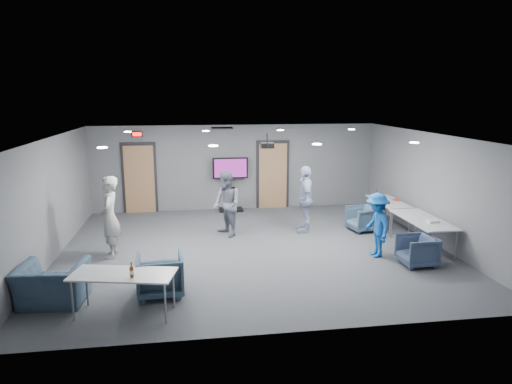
{
  "coord_description": "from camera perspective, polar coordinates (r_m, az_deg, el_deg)",
  "views": [
    {
      "loc": [
        -1.44,
        -10.33,
        3.62
      ],
      "look_at": [
        0.2,
        0.87,
        1.2
      ],
      "focal_mm": 32.0,
      "sensor_mm": 36.0,
      "label": 1
    }
  ],
  "objects": [
    {
      "name": "wall_back",
      "position": [
        14.58,
        -2.57,
        3.09
      ],
      "size": [
        9.0,
        0.02,
        2.7
      ],
      "primitive_type": "cube",
      "color": "slate",
      "rests_on": "floor"
    },
    {
      "name": "table_front_left",
      "position": [
        7.98,
        -16.27,
        -10.06
      ],
      "size": [
        1.81,
        1.05,
        0.73
      ],
      "rotation": [
        0.0,
        0.0,
        -0.21
      ],
      "color": "#BCBEC1",
      "rests_on": "floor"
    },
    {
      "name": "chair_front_b",
      "position": [
        8.92,
        -24.11,
        -10.48
      ],
      "size": [
        1.2,
        1.07,
        0.72
      ],
      "primitive_type": "imported",
      "rotation": [
        0.0,
        0.0,
        3.05
      ],
      "color": "#3A5064",
      "rests_on": "floor"
    },
    {
      "name": "downlights",
      "position": [
        10.47,
        -0.39,
        6.94
      ],
      "size": [
        6.18,
        3.78,
        0.02
      ],
      "color": "white",
      "rests_on": "ceiling"
    },
    {
      "name": "floor",
      "position": [
        11.04,
        -0.37,
        -7.08
      ],
      "size": [
        9.0,
        9.0,
        0.0
      ],
      "primitive_type": "plane",
      "color": "#3C3F44",
      "rests_on": "ground"
    },
    {
      "name": "wall_front",
      "position": [
        6.87,
        4.28,
        -7.25
      ],
      "size": [
        9.0,
        0.02,
        2.7
      ],
      "primitive_type": "cube",
      "color": "slate",
      "rests_on": "floor"
    },
    {
      "name": "chair_right_a",
      "position": [
        12.69,
        13.17,
        -3.27
      ],
      "size": [
        0.85,
        0.83,
        0.67
      ],
      "primitive_type": "imported",
      "rotation": [
        0.0,
        0.0,
        -1.4
      ],
      "color": "#3E576C",
      "rests_on": "floor"
    },
    {
      "name": "chair_right_c",
      "position": [
        10.49,
        19.48,
        -6.92
      ],
      "size": [
        0.74,
        0.72,
        0.66
      ],
      "primitive_type": "imported",
      "rotation": [
        0.0,
        0.0,
        -1.55
      ],
      "color": "#394863",
      "rests_on": "floor"
    },
    {
      "name": "ceiling",
      "position": [
        10.47,
        -0.39,
        7.02
      ],
      "size": [
        9.0,
        9.0,
        0.0
      ],
      "primitive_type": "plane",
      "rotation": [
        3.14,
        0.0,
        0.0
      ],
      "color": "white",
      "rests_on": "wall_back"
    },
    {
      "name": "wall_right",
      "position": [
        12.13,
        21.17,
        0.45
      ],
      "size": [
        0.02,
        8.0,
        2.7
      ],
      "primitive_type": "cube",
      "color": "slate",
      "rests_on": "floor"
    },
    {
      "name": "person_a",
      "position": [
        10.75,
        -17.83,
        -3.01
      ],
      "size": [
        0.45,
        0.68,
        1.86
      ],
      "primitive_type": "imported",
      "rotation": [
        0.0,
        0.0,
        -1.56
      ],
      "color": "#979996",
      "rests_on": "floor"
    },
    {
      "name": "snack_box",
      "position": [
        13.3,
        17.14,
        -0.93
      ],
      "size": [
        0.21,
        0.14,
        0.04
      ],
      "primitive_type": "cube",
      "rotation": [
        0.0,
        0.0,
        -0.05
      ],
      "color": "#C04030",
      "rests_on": "table_right_a"
    },
    {
      "name": "table_right_b",
      "position": [
        11.56,
        20.11,
        -3.37
      ],
      "size": [
        0.82,
        1.98,
        0.73
      ],
      "rotation": [
        0.0,
        0.0,
        1.57
      ],
      "color": "#BCBEC1",
      "rests_on": "floor"
    },
    {
      "name": "bottle_right",
      "position": [
        13.6,
        14.86,
        -0.24
      ],
      "size": [
        0.06,
        0.06,
        0.24
      ],
      "color": "#5F3810",
      "rests_on": "table_right_a"
    },
    {
      "name": "hvac_diffuser",
      "position": [
        13.19,
        -4.27,
        7.97
      ],
      "size": [
        0.6,
        0.6,
        0.03
      ],
      "primitive_type": "cube",
      "color": "black",
      "rests_on": "ceiling"
    },
    {
      "name": "person_c",
      "position": [
        12.24,
        6.17,
        -0.88
      ],
      "size": [
        0.58,
        1.1,
        1.79
      ],
      "primitive_type": "imported",
      "rotation": [
        0.0,
        0.0,
        -1.72
      ],
      "color": "#9DAACA",
      "rests_on": "floor"
    },
    {
      "name": "person_b",
      "position": [
        11.81,
        -3.7,
        -1.53
      ],
      "size": [
        0.92,
        1.02,
        1.7
      ],
      "primitive_type": "imported",
      "rotation": [
        0.0,
        0.0,
        -1.16
      ],
      "color": "slate",
      "rests_on": "floor"
    },
    {
      "name": "table_right_a",
      "position": [
        13.21,
        16.24,
        -1.29
      ],
      "size": [
        0.7,
        1.67,
        0.73
      ],
      "rotation": [
        0.0,
        0.0,
        1.57
      ],
      "color": "#BCBEC1",
      "rests_on": "floor"
    },
    {
      "name": "exit_sign",
      "position": [
        14.39,
        -14.64,
        7.01
      ],
      "size": [
        0.32,
        0.08,
        0.16
      ],
      "color": "black",
      "rests_on": "wall_back"
    },
    {
      "name": "wall_left",
      "position": [
        11.01,
        -24.27,
        -0.92
      ],
      "size": [
        0.02,
        8.0,
        2.7
      ],
      "primitive_type": "cube",
      "color": "slate",
      "rests_on": "floor"
    },
    {
      "name": "door_left",
      "position": [
        14.59,
        -14.35,
        1.61
      ],
      "size": [
        1.06,
        0.17,
        2.24
      ],
      "color": "black",
      "rests_on": "wall_back"
    },
    {
      "name": "bottle_front",
      "position": [
        7.72,
        -15.28,
        -9.58
      ],
      "size": [
        0.07,
        0.07,
        0.26
      ],
      "color": "#5F3810",
      "rests_on": "table_front_left"
    },
    {
      "name": "door_right",
      "position": [
        14.75,
        2.11,
        2.09
      ],
      "size": [
        1.06,
        0.17,
        2.24
      ],
      "color": "black",
      "rests_on": "wall_back"
    },
    {
      "name": "person_d",
      "position": [
        10.68,
        14.87,
        -4.02
      ],
      "size": [
        0.57,
        0.96,
        1.47
      ],
      "primitive_type": "imported",
      "rotation": [
        0.0,
        0.0,
        -1.55
      ],
      "color": "#174E9B",
      "rests_on": "floor"
    },
    {
      "name": "chair_front_a",
      "position": [
        8.69,
        -11.89,
        -10.05
      ],
      "size": [
        0.88,
        0.9,
        0.77
      ],
      "primitive_type": "imported",
      "rotation": [
        0.0,
        0.0,
        3.21
      ],
      "color": "#395063",
      "rests_on": "floor"
    },
    {
      "name": "tv_stand",
      "position": [
        14.38,
        -3.21,
        1.4
      ],
      "size": [
        1.11,
        0.53,
        1.7
      ],
      "color": "black",
      "rests_on": "floor"
    },
    {
      "name": "projector",
      "position": [
        11.25,
        1.42,
        5.87
      ],
      "size": [
        0.33,
        0.32,
        0.35
      ],
      "rotation": [
        0.0,
        0.0,
        -0.05
      ],
      "color": "black",
      "rests_on": "ceiling"
    },
    {
      "name": "wrapper",
      "position": [
        11.32,
        21.21,
        -3.42
      ],
      "size": [
        0.27,
        0.2,
        0.06
      ],
      "primitive_type": "cube",
      "rotation": [
        0.0,
        0.0,
        0.12
      ],
      "color": "silver",
      "rests_on": "table_right_b"
    }
  ]
}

